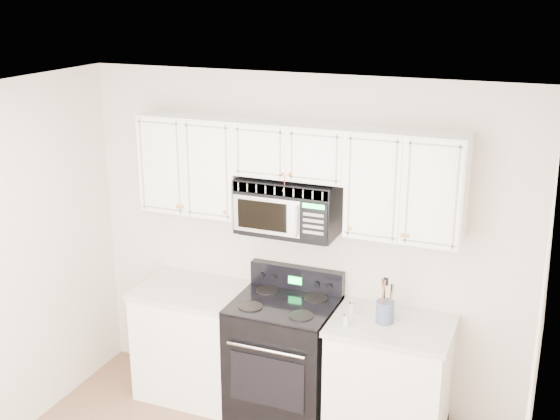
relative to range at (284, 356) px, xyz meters
The scene contains 9 objects.
room 1.65m from the range, 89.13° to the right, with size 3.51×3.51×2.61m.
base_cabinet_left 0.78m from the range, behind, with size 0.86×0.65×0.92m.
base_cabinet_right 0.82m from the range, ahead, with size 0.86×0.65×0.92m.
range is the anchor object (origin of this frame).
upper_cabinets 1.46m from the range, 81.89° to the left, with size 2.44×0.37×0.75m.
microwave 1.18m from the range, 96.92° to the left, with size 0.74×0.42×0.41m.
utensil_crock 0.93m from the range, ahead, with size 0.13×0.13×0.34m.
shaker_salt 0.73m from the range, 16.45° to the right, with size 0.04×0.04×0.09m.
shaker_pepper 0.71m from the range, ahead, with size 0.04×0.04×0.10m.
Camera 1 is at (1.73, -3.01, 3.20)m, focal length 45.00 mm.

